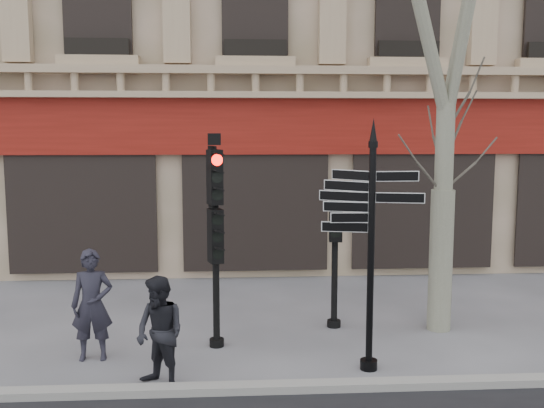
{
  "coord_description": "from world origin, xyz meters",
  "views": [
    {
      "loc": [
        -0.49,
        -9.2,
        3.53
      ],
      "look_at": [
        0.12,
        0.6,
        2.32
      ],
      "focal_mm": 40.0,
      "sensor_mm": 36.0,
      "label": 1
    }
  ],
  "objects_px": {
    "pedestrian_a": "(92,305)",
    "fingerpost": "(372,203)",
    "pedestrian_b": "(160,333)",
    "traffic_signal_main": "(215,214)",
    "traffic_signal_secondary": "(335,229)"
  },
  "relations": [
    {
      "from": "fingerpost",
      "to": "pedestrian_b",
      "type": "xyz_separation_m",
      "value": [
        -2.99,
        -0.44,
        -1.7
      ]
    },
    {
      "from": "pedestrian_a",
      "to": "traffic_signal_main",
      "type": "bearing_deg",
      "value": 9.11
    },
    {
      "from": "fingerpost",
      "to": "pedestrian_b",
      "type": "relative_size",
      "value": 2.38
    },
    {
      "from": "fingerpost",
      "to": "pedestrian_a",
      "type": "distance_m",
      "value": 4.51
    },
    {
      "from": "fingerpost",
      "to": "traffic_signal_secondary",
      "type": "height_order",
      "value": "fingerpost"
    },
    {
      "from": "fingerpost",
      "to": "traffic_signal_main",
      "type": "distance_m",
      "value": 2.54
    },
    {
      "from": "traffic_signal_main",
      "to": "pedestrian_a",
      "type": "xyz_separation_m",
      "value": [
        -1.88,
        -0.43,
        -1.33
      ]
    },
    {
      "from": "fingerpost",
      "to": "traffic_signal_secondary",
      "type": "xyz_separation_m",
      "value": [
        -0.2,
        1.95,
        -0.7
      ]
    },
    {
      "from": "traffic_signal_secondary",
      "to": "pedestrian_a",
      "type": "xyz_separation_m",
      "value": [
        -3.96,
        -1.29,
        -0.92
      ]
    },
    {
      "from": "fingerpost",
      "to": "traffic_signal_main",
      "type": "relative_size",
      "value": 1.06
    },
    {
      "from": "pedestrian_a",
      "to": "pedestrian_b",
      "type": "distance_m",
      "value": 1.6
    },
    {
      "from": "pedestrian_a",
      "to": "fingerpost",
      "type": "bearing_deg",
      "value": -12.99
    },
    {
      "from": "fingerpost",
      "to": "traffic_signal_main",
      "type": "xyz_separation_m",
      "value": [
        -2.27,
        1.1,
        -0.29
      ]
    },
    {
      "from": "fingerpost",
      "to": "pedestrian_a",
      "type": "relative_size",
      "value": 2.14
    },
    {
      "from": "traffic_signal_main",
      "to": "pedestrian_b",
      "type": "relative_size",
      "value": 2.24
    }
  ]
}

